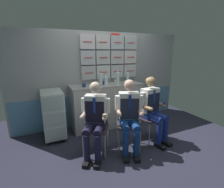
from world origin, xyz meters
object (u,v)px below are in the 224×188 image
(folding_chair_right, at_px, (128,118))
(folding_chair_by_counter, at_px, (146,112))
(water_bottle_blue_cap, at_px, (101,79))
(crew_member_left, at_px, (95,117))
(crew_member_by_counter, at_px, (153,107))
(service_trolley, at_px, (53,113))
(folding_chair_left, at_px, (97,121))
(paper_cup_blue, at_px, (84,85))
(crew_member_right, at_px, (129,113))

(folding_chair_right, relative_size, folding_chair_by_counter, 1.00)
(folding_chair_right, distance_m, water_bottle_blue_cap, 1.08)
(crew_member_left, relative_size, crew_member_by_counter, 0.99)
(service_trolley, height_order, water_bottle_blue_cap, water_bottle_blue_cap)
(folding_chair_left, relative_size, folding_chair_by_counter, 1.00)
(folding_chair_by_counter, distance_m, crew_member_by_counter, 0.23)
(folding_chair_right, relative_size, water_bottle_blue_cap, 2.79)
(service_trolley, xyz_separation_m, paper_cup_blue, (0.66, 0.02, 0.52))
(service_trolley, xyz_separation_m, crew_member_left, (0.57, -0.90, 0.17))
(folding_chair_by_counter, relative_size, paper_cup_blue, 11.71)
(folding_chair_by_counter, relative_size, crew_member_by_counter, 0.68)
(folding_chair_by_counter, bearing_deg, folding_chair_right, -166.41)
(folding_chair_left, xyz_separation_m, crew_member_by_counter, (1.08, -0.14, 0.16))
(folding_chair_left, bearing_deg, folding_chair_by_counter, 0.95)
(folding_chair_right, height_order, folding_chair_by_counter, same)
(crew_member_right, xyz_separation_m, paper_cup_blue, (-0.50, 1.03, 0.34))
(water_bottle_blue_cap, height_order, paper_cup_blue, water_bottle_blue_cap)
(folding_chair_right, bearing_deg, service_trolley, 144.64)
(folding_chair_by_counter, relative_size, water_bottle_blue_cap, 2.79)
(crew_member_by_counter, bearing_deg, water_bottle_blue_cap, 127.77)
(crew_member_by_counter, distance_m, water_bottle_blue_cap, 1.24)
(folding_chair_left, relative_size, water_bottle_blue_cap, 2.79)
(crew_member_right, height_order, crew_member_by_counter, same)
(folding_chair_by_counter, bearing_deg, water_bottle_blue_cap, 131.91)
(crew_member_right, xyz_separation_m, water_bottle_blue_cap, (-0.13, 1.02, 0.45))
(folding_chair_right, xyz_separation_m, folding_chair_by_counter, (0.49, 0.12, 0.00))
(service_trolley, bearing_deg, crew_member_left, -57.66)
(folding_chair_left, relative_size, crew_member_right, 0.68)
(crew_member_right, height_order, paper_cup_blue, crew_member_right)
(folding_chair_left, bearing_deg, water_bottle_blue_cap, 64.34)
(crew_member_by_counter, bearing_deg, service_trolley, 152.46)
(folding_chair_right, height_order, crew_member_right, crew_member_right)
(service_trolley, relative_size, water_bottle_blue_cap, 3.15)
(folding_chair_left, bearing_deg, service_trolley, 130.66)
(folding_chair_right, distance_m, paper_cup_blue, 1.16)
(folding_chair_left, height_order, folding_chair_right, same)
(crew_member_right, distance_m, folding_chair_by_counter, 0.63)
(paper_cup_blue, bearing_deg, folding_chair_by_counter, -35.97)
(folding_chair_by_counter, height_order, water_bottle_blue_cap, water_bottle_blue_cap)
(crew_member_by_counter, bearing_deg, paper_cup_blue, 139.54)
(water_bottle_blue_cap, bearing_deg, paper_cup_blue, 179.17)
(crew_member_by_counter, bearing_deg, folding_chair_by_counter, 101.02)
(crew_member_left, bearing_deg, crew_member_by_counter, -0.07)
(crew_member_left, bearing_deg, folding_chair_right, 3.58)
(crew_member_by_counter, distance_m, paper_cup_blue, 1.46)
(crew_member_right, bearing_deg, service_trolley, 138.74)
(crew_member_left, relative_size, water_bottle_blue_cap, 4.05)
(service_trolley, bearing_deg, water_bottle_blue_cap, 0.55)
(water_bottle_blue_cap, relative_size, paper_cup_blue, 4.20)
(folding_chair_left, distance_m, folding_chair_by_counter, 1.05)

